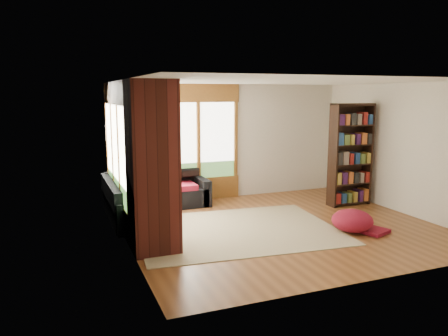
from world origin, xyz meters
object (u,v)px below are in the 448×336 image
object	(u,v)px
bookshelf	(351,155)
dog_brindle	(134,183)
area_rug	(237,230)
brick_chimney	(153,167)
pouf	(352,220)
sectional_sofa	(154,199)
dog_tan	(155,173)

from	to	relation	value
bookshelf	dog_brindle	xyz separation A→B (m)	(-4.57, 0.32, -0.32)
area_rug	bookshelf	xyz separation A→B (m)	(2.97, 0.78, 1.09)
brick_chimney	pouf	world-z (taller)	brick_chimney
sectional_sofa	dog_tan	distance (m)	0.52
brick_chimney	sectional_sofa	size ratio (longest dim) A/B	1.18
sectional_sofa	area_rug	xyz separation A→B (m)	(1.12, -1.62, -0.30)
area_rug	bookshelf	size ratio (longest dim) A/B	1.59
sectional_sofa	pouf	xyz separation A→B (m)	(2.98, -2.41, -0.10)
area_rug	sectional_sofa	bearing A→B (deg)	124.64
pouf	brick_chimney	bearing A→B (deg)	173.91
area_rug	pouf	world-z (taller)	pouf
dog_tan	dog_brindle	xyz separation A→B (m)	(-0.52, -0.56, -0.05)
brick_chimney	bookshelf	bearing A→B (deg)	14.88
brick_chimney	bookshelf	xyz separation A→B (m)	(4.54, 1.21, -0.21)
area_rug	brick_chimney	bearing A→B (deg)	-164.89
dog_tan	dog_brindle	distance (m)	0.76
pouf	dog_tan	xyz separation A→B (m)	(-2.93, 2.45, 0.61)
bookshelf	dog_tan	size ratio (longest dim) A/B	1.93
brick_chimney	bookshelf	size ratio (longest dim) A/B	1.19
brick_chimney	bookshelf	distance (m)	4.70
area_rug	bookshelf	world-z (taller)	bookshelf
brick_chimney	pouf	xyz separation A→B (m)	(3.43, -0.37, -1.09)
brick_chimney	dog_tan	world-z (taller)	brick_chimney
sectional_sofa	dog_brindle	distance (m)	0.85
sectional_sofa	bookshelf	size ratio (longest dim) A/B	1.01
sectional_sofa	bookshelf	world-z (taller)	bookshelf
bookshelf	dog_tan	distance (m)	4.15
brick_chimney	area_rug	xyz separation A→B (m)	(1.57, 0.42, -1.29)
brick_chimney	pouf	bearing A→B (deg)	-6.09
bookshelf	pouf	bearing A→B (deg)	-125.30
area_rug	bookshelf	distance (m)	3.26
pouf	dog_brindle	world-z (taller)	dog_brindle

